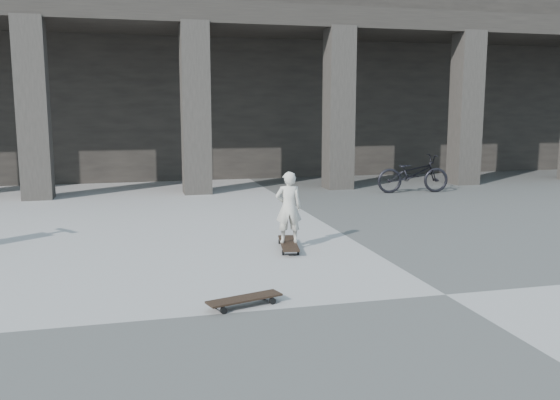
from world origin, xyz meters
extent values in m
plane|color=#464644|center=(0.00, 0.00, 0.00)|extent=(90.00, 90.00, 0.00)
cube|color=black|center=(0.00, 14.00, 3.00)|extent=(28.00, 6.00, 6.00)
cube|color=black|center=(0.00, 9.60, 4.20)|extent=(28.00, 2.80, 0.50)
cube|color=#2D2A26|center=(-5.36, 8.50, 2.00)|extent=(0.65, 0.65, 4.00)
cube|color=#2D2A26|center=(-1.79, 8.50, 2.00)|extent=(0.65, 0.65, 4.00)
cube|color=#2D2A26|center=(1.79, 8.50, 2.00)|extent=(0.65, 0.65, 4.00)
cube|color=#2D2A26|center=(5.36, 8.50, 2.00)|extent=(0.65, 0.65, 4.00)
cube|color=black|center=(-1.13, 2.48, 0.09)|extent=(0.41, 1.03, 0.02)
cube|color=#B2B2B7|center=(-1.07, 2.82, 0.05)|extent=(0.22, 0.09, 0.03)
cube|color=#B2B2B7|center=(-1.20, 2.13, 0.05)|extent=(0.22, 0.09, 0.03)
cylinder|color=black|center=(-1.18, 2.84, 0.04)|extent=(0.04, 0.08, 0.07)
cylinder|color=black|center=(-0.97, 2.80, 0.04)|extent=(0.04, 0.08, 0.07)
cylinder|color=black|center=(-1.30, 2.15, 0.04)|extent=(0.04, 0.08, 0.07)
cylinder|color=black|center=(-1.09, 2.11, 0.04)|extent=(0.04, 0.08, 0.07)
cube|color=black|center=(-2.23, 0.17, 0.09)|extent=(0.83, 0.43, 0.02)
cube|color=#B2B2B7|center=(-1.96, 0.25, 0.05)|extent=(0.10, 0.19, 0.03)
cube|color=#B2B2B7|center=(-2.50, 0.08, 0.05)|extent=(0.10, 0.19, 0.03)
cylinder|color=black|center=(-1.98, 0.33, 0.04)|extent=(0.08, 0.05, 0.07)
cylinder|color=black|center=(-1.93, 0.16, 0.04)|extent=(0.08, 0.05, 0.07)
cylinder|color=black|center=(-2.53, 0.17, 0.04)|extent=(0.08, 0.05, 0.07)
cylinder|color=black|center=(-2.48, 0.00, 0.04)|extent=(0.08, 0.05, 0.07)
imported|color=beige|center=(-1.13, 2.48, 0.62)|extent=(0.41, 0.30, 1.04)
imported|color=black|center=(3.27, 7.30, 0.46)|extent=(1.81, 0.80, 0.92)
camera|label=1|loc=(-3.33, -5.66, 2.05)|focal=38.00mm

